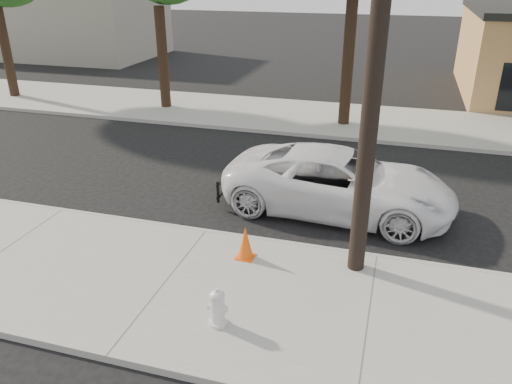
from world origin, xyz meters
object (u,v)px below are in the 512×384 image
at_px(utility_pole, 377,43).
at_px(traffic_cone, 245,243).
at_px(fire_hydrant, 218,308).
at_px(police_cruiser, 339,182).

relative_size(utility_pole, traffic_cone, 12.11).
distance_m(fire_hydrant, traffic_cone, 2.25).
bearing_deg(fire_hydrant, traffic_cone, 94.16).
bearing_deg(traffic_cone, utility_pole, 6.99).
height_order(utility_pole, traffic_cone, utility_pole).
height_order(police_cruiser, fire_hydrant, police_cruiser).
height_order(utility_pole, police_cruiser, utility_pole).
xyz_separation_m(fire_hydrant, traffic_cone, (-0.20, 2.24, 0.02)).
height_order(police_cruiser, traffic_cone, police_cruiser).
bearing_deg(police_cruiser, utility_pole, -161.20).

